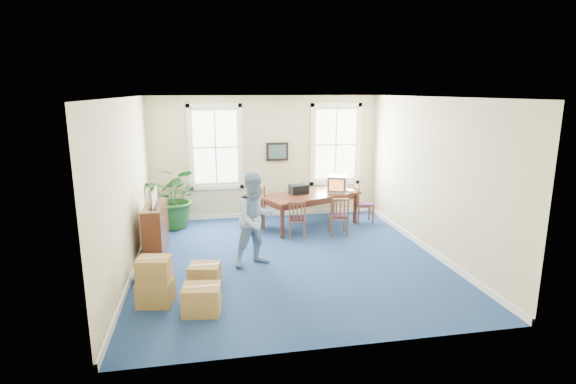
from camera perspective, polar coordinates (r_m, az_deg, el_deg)
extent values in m
plane|color=navy|center=(9.15, 0.08, -8.50)|extent=(6.50, 6.50, 0.00)
plane|color=white|center=(8.53, 0.08, 11.96)|extent=(6.50, 6.50, 0.00)
plane|color=beige|center=(11.86, -2.84, 4.41)|extent=(6.50, 0.00, 6.50)
plane|color=beige|center=(5.64, 6.25, -5.08)|extent=(6.50, 0.00, 6.50)
plane|color=beige|center=(8.67, -19.79, 0.56)|extent=(0.00, 6.50, 6.50)
plane|color=beige|center=(9.71, 17.77, 1.94)|extent=(0.00, 6.50, 6.50)
cube|color=white|center=(12.15, -2.74, -2.81)|extent=(6.00, 0.04, 0.12)
cube|color=white|center=(9.10, -18.87, -8.95)|extent=(0.04, 6.50, 0.12)
cube|color=white|center=(10.08, 17.03, -6.69)|extent=(0.04, 6.50, 0.12)
cube|color=white|center=(11.42, 7.90, 0.12)|extent=(0.18, 0.21, 0.04)
cube|color=black|center=(11.11, 1.37, 0.36)|extent=(0.50, 0.38, 0.22)
imported|color=#86A3C8|center=(8.61, -4.07, -3.50)|extent=(1.07, 0.94, 1.83)
cube|color=#4C2315|center=(9.63, -16.44, -4.74)|extent=(0.41, 1.31, 1.02)
imported|color=#18481A|center=(11.31, -14.12, -0.66)|extent=(1.65, 1.52, 1.54)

